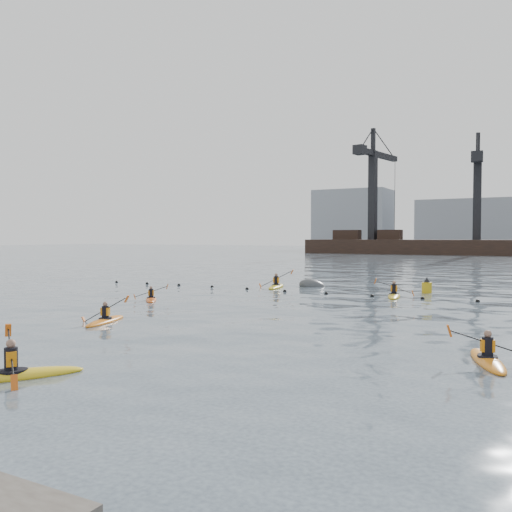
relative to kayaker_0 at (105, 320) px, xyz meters
The scene contains 12 objects.
ground 7.67m from the kayaker_0, 65.88° to the right, with size 400.00×400.00×0.00m, color #374250.
float_line 15.75m from the kayaker_0, 80.37° to the left, with size 33.24×0.73×0.24m.
barge_pier 103.05m from the kayaker_0, 88.38° to the left, with size 72.00×19.30×29.50m.
skyline 143.66m from the kayaker_0, 87.85° to the left, with size 141.00×28.00×22.00m.
kayaker_0 is the anchor object (origin of this frame).
kayaker_1 9.22m from the kayaker_0, 60.48° to the right, with size 2.60×3.40×1.40m.
kayaker_2 8.10m from the kayaker_0, 115.88° to the left, with size 2.28×2.63×1.04m.
kayaker_3 17.89m from the kayaker_0, 62.24° to the left, with size 2.38×3.57×1.27m.
kayaker_4 15.15m from the kayaker_0, ahead, with size 2.22×3.39×1.20m.
kayaker_5 17.82m from the kayaker_0, 92.26° to the left, with size 2.54×3.75×1.49m.
mooring_buoy 19.96m from the kayaker_0, 86.42° to the left, with size 2.07×1.23×1.04m, color #383B3D.
nav_buoy 21.50m from the kayaker_0, 63.44° to the left, with size 0.64×0.64×1.17m.
Camera 1 is at (13.59, -10.14, 3.65)m, focal length 38.00 mm.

